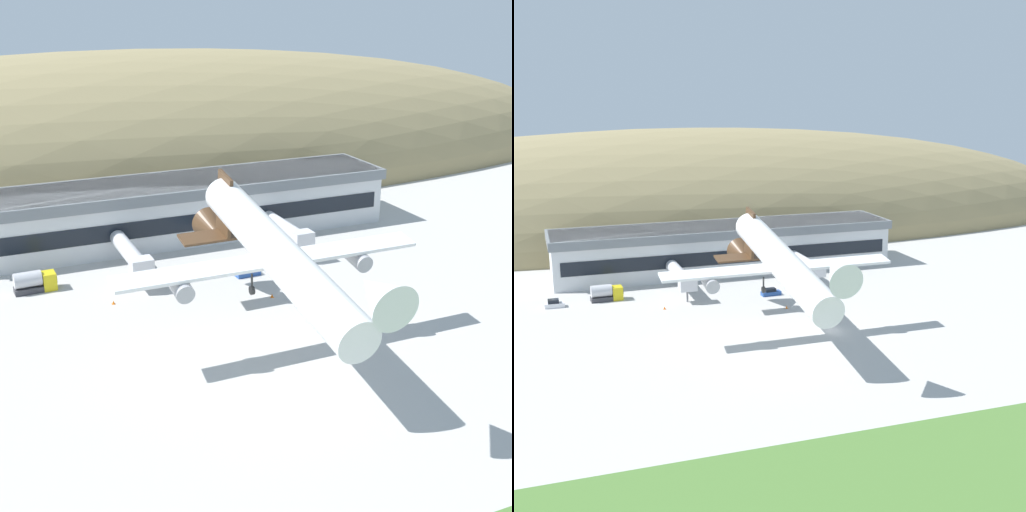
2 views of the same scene
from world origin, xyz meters
TOP-DOWN VIEW (x-y plane):
  - ground_plane at (0.00, 0.00)m, footprint 351.62×351.62m
  - grass_strip_foreground at (0.00, -48.45)m, footprint 316.46×24.91m
  - hill_backdrop at (-3.91, 98.23)m, footprint 283.79×74.55m
  - terminal_building at (-5.90, 48.16)m, footprint 79.10×16.30m
  - jetway_0 at (-19.96, 31.22)m, footprint 3.38×16.97m
  - jetway_1 at (8.41, 32.09)m, footprint 3.38×15.31m
  - cargo_airplane at (-9.80, -0.79)m, footprint 40.23×50.14m
  - service_car_0 at (-45.28, 30.62)m, footprint 3.78×1.87m
  - service_car_1 at (-2.67, 24.57)m, footprint 4.14×1.83m
  - fuel_truck at (-35.11, 31.94)m, footprint 6.46×2.76m
  - traffic_cone_0 at (-2.74, 15.01)m, footprint 0.52×0.52m
  - traffic_cone_1 at (-25.23, 22.24)m, footprint 0.52×0.52m

SIDE VIEW (x-z plane):
  - ground_plane at x=0.00m, z-range 0.00..0.00m
  - hill_backdrop at x=-3.91m, z-range -30.62..30.62m
  - grass_strip_foreground at x=0.00m, z-range 0.00..0.08m
  - traffic_cone_0 at x=-2.74m, z-range -0.01..0.57m
  - traffic_cone_1 at x=-25.23m, z-range -0.01..0.57m
  - service_car_1 at x=-2.67m, z-range -0.13..1.38m
  - service_car_0 at x=-45.28m, z-range -0.14..1.48m
  - fuel_truck at x=-35.11m, z-range -0.09..3.24m
  - jetway_1 at x=8.41m, z-range 1.28..6.71m
  - jetway_0 at x=-19.96m, z-range 1.28..6.71m
  - terminal_building at x=-5.90m, z-range 0.73..11.54m
  - cargo_airplane at x=-9.80m, z-range 6.73..19.69m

